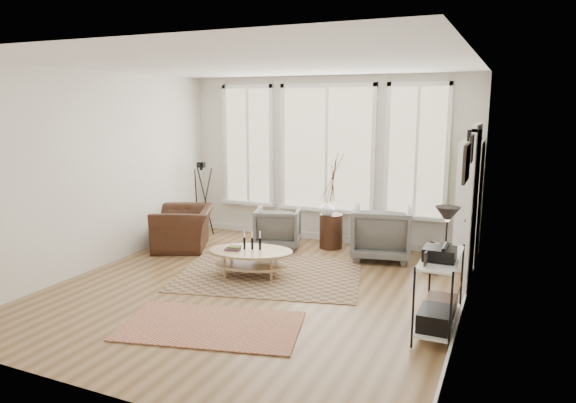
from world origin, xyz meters
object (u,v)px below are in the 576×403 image
at_px(low_shelf, 440,285).
at_px(armchair_left, 278,227).
at_px(armchair_right, 382,232).
at_px(accent_chair, 184,228).
at_px(bookcase, 469,204).
at_px(side_table, 332,202).
at_px(coffee_table, 250,256).

distance_m(low_shelf, armchair_left, 3.77).
xyz_separation_m(low_shelf, armchair_right, (-1.20, 2.36, -0.09)).
bearing_deg(accent_chair, bookcase, 76.67).
distance_m(low_shelf, side_table, 3.37).
height_order(armchair_left, accent_chair, accent_chair).
bearing_deg(side_table, armchair_right, -14.36).
xyz_separation_m(armchair_left, armchair_right, (1.79, 0.07, 0.08)).
bearing_deg(accent_chair, coffee_table, 39.08).
xyz_separation_m(low_shelf, side_table, (-2.13, 2.60, 0.28)).
distance_m(coffee_table, armchair_right, 2.21).
xyz_separation_m(bookcase, low_shelf, (-0.06, -2.52, -0.44)).
height_order(low_shelf, armchair_left, low_shelf).
bearing_deg(low_shelf, bookcase, 88.72).
distance_m(bookcase, coffee_table, 3.34).
bearing_deg(bookcase, armchair_left, -175.64).
distance_m(armchair_left, armchair_right, 1.79).
bearing_deg(low_shelf, side_table, 129.36).
xyz_separation_m(low_shelf, armchair_left, (-2.99, 2.29, -0.17)).
bearing_deg(armchair_left, side_table, -177.16).
distance_m(coffee_table, accent_chair, 1.91).
bearing_deg(low_shelf, armchair_left, 142.53).
bearing_deg(side_table, accent_chair, -155.84).
bearing_deg(low_shelf, armchair_right, 116.93).
relative_size(low_shelf, accent_chair, 1.22).
height_order(armchair_left, side_table, side_table).
bearing_deg(coffee_table, low_shelf, -15.47).
xyz_separation_m(coffee_table, side_table, (0.57, 1.85, 0.49)).
relative_size(bookcase, side_table, 1.26).
bearing_deg(low_shelf, coffee_table, 164.53).
height_order(coffee_table, armchair_right, armchair_right).
bearing_deg(low_shelf, accent_chair, 160.41).
xyz_separation_m(bookcase, accent_chair, (-4.48, -0.95, -0.61)).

